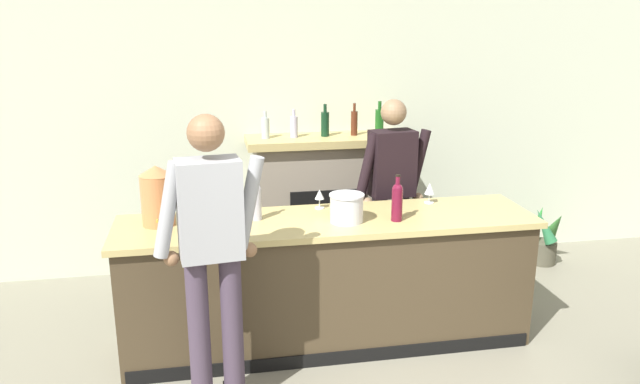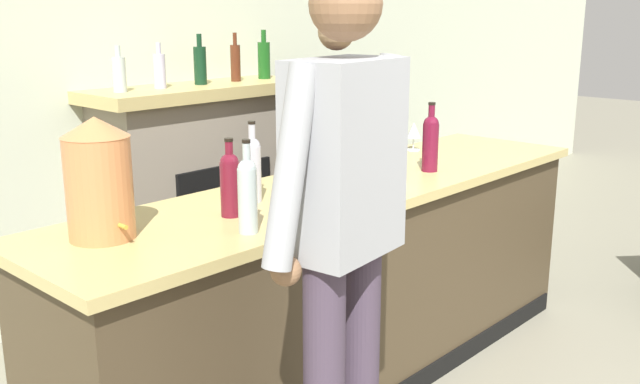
# 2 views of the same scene
# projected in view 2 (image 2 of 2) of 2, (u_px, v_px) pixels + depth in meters

# --- Properties ---
(wall_back_panel) EXTENTS (12.00, 0.07, 2.75)m
(wall_back_panel) POSITION_uv_depth(u_px,v_px,m) (162.00, 71.00, 4.32)
(wall_back_panel) COLOR beige
(wall_back_panel) RESTS_ON ground_plane
(bar_counter) EXTENTS (3.00, 0.73, 0.97)m
(bar_counter) POSITION_uv_depth(u_px,v_px,m) (346.00, 283.00, 3.35)
(bar_counter) COLOR #423523
(bar_counter) RESTS_ON ground_plane
(fireplace_stone) EXTENTS (1.42, 0.52, 1.61)m
(fireplace_stone) POSITION_uv_depth(u_px,v_px,m) (202.00, 189.00, 4.37)
(fireplace_stone) COLOR gray
(fireplace_stone) RESTS_ON ground_plane
(potted_plant_corner) EXTENTS (0.38, 0.39, 0.60)m
(potted_plant_corner) POSITION_uv_depth(u_px,v_px,m) (434.00, 196.00, 5.84)
(potted_plant_corner) COLOR #4C4A39
(potted_plant_corner) RESTS_ON ground_plane
(person_customer) EXTENTS (0.66, 0.34, 1.86)m
(person_customer) POSITION_uv_depth(u_px,v_px,m) (342.00, 247.00, 2.17)
(person_customer) COLOR #3F3343
(person_customer) RESTS_ON ground_plane
(person_bartender) EXTENTS (0.65, 0.34, 1.72)m
(person_bartender) POSITION_uv_depth(u_px,v_px,m) (336.00, 148.00, 4.15)
(person_bartender) COLOR #3F363E
(person_bartender) RESTS_ON ground_plane
(copper_dispenser) EXTENTS (0.23, 0.27, 0.42)m
(copper_dispenser) POSITION_uv_depth(u_px,v_px,m) (99.00, 178.00, 2.40)
(copper_dispenser) COLOR #C57847
(copper_dispenser) RESTS_ON bar_counter
(ice_bucket_steel) EXTENTS (0.25, 0.25, 0.20)m
(ice_bucket_steel) POSITION_uv_depth(u_px,v_px,m) (378.00, 160.00, 3.23)
(ice_bucket_steel) COLOR silver
(ice_bucket_steel) RESTS_ON bar_counter
(wine_bottle_merlot_tall) EXTENTS (0.07, 0.07, 0.33)m
(wine_bottle_merlot_tall) POSITION_uv_depth(u_px,v_px,m) (253.00, 166.00, 2.89)
(wine_bottle_merlot_tall) COLOR #A8A8B6
(wine_bottle_merlot_tall) RESTS_ON bar_counter
(wine_bottle_cabernet_heavy) EXTENTS (0.08, 0.08, 0.34)m
(wine_bottle_cabernet_heavy) POSITION_uv_depth(u_px,v_px,m) (431.00, 141.00, 3.44)
(wine_bottle_cabernet_heavy) COLOR maroon
(wine_bottle_cabernet_heavy) RESTS_ON bar_counter
(wine_bottle_burgundy_dark) EXTENTS (0.07, 0.07, 0.33)m
(wine_bottle_burgundy_dark) POSITION_uv_depth(u_px,v_px,m) (247.00, 192.00, 2.48)
(wine_bottle_burgundy_dark) COLOR #A1B1B4
(wine_bottle_burgundy_dark) RESTS_ON bar_counter
(wine_bottle_rose_blush) EXTENTS (0.08, 0.08, 0.30)m
(wine_bottle_rose_blush) POSITION_uv_depth(u_px,v_px,m) (230.00, 181.00, 2.69)
(wine_bottle_rose_blush) COLOR maroon
(wine_bottle_rose_blush) RESTS_ON bar_counter
(wine_glass_front_left) EXTENTS (0.07, 0.07, 0.14)m
(wine_glass_front_left) POSITION_uv_depth(u_px,v_px,m) (303.00, 155.00, 3.37)
(wine_glass_front_left) COLOR silver
(wine_glass_front_left) RESTS_ON bar_counter
(wine_glass_mid_counter) EXTENTS (0.08, 0.08, 0.16)m
(wine_glass_mid_counter) POSITION_uv_depth(u_px,v_px,m) (414.00, 131.00, 3.96)
(wine_glass_mid_counter) COLOR silver
(wine_glass_mid_counter) RESTS_ON bar_counter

